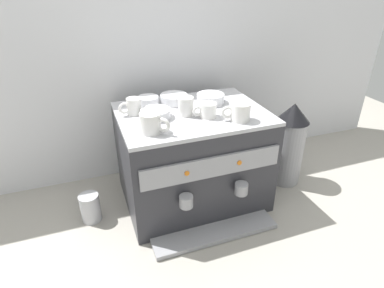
{
  "coord_description": "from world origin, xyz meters",
  "views": [
    {
      "loc": [
        -0.45,
        -1.24,
        1.01
      ],
      "look_at": [
        0.0,
        0.0,
        0.3
      ],
      "focal_mm": 30.2,
      "sensor_mm": 36.0,
      "label": 1
    }
  ],
  "objects_px": {
    "ceramic_bowl_0": "(210,99)",
    "ceramic_bowl_1": "(148,101)",
    "ceramic_cup_0": "(151,123)",
    "ceramic_cup_1": "(207,110)",
    "coffee_grinder": "(289,143)",
    "ceramic_cup_3": "(133,106)",
    "espresso_machine": "(192,158)",
    "ceramic_cup_2": "(239,112)",
    "milk_pitcher": "(90,208)",
    "ceramic_bowl_2": "(156,114)",
    "ceramic_cup_4": "(185,106)",
    "ceramic_bowl_3": "(174,99)"
  },
  "relations": [
    {
      "from": "ceramic_bowl_0",
      "to": "ceramic_bowl_1",
      "type": "relative_size",
      "value": 1.34
    },
    {
      "from": "ceramic_cup_0",
      "to": "ceramic_cup_1",
      "type": "relative_size",
      "value": 1.02
    },
    {
      "from": "coffee_grinder",
      "to": "ceramic_cup_0",
      "type": "bearing_deg",
      "value": -171.58
    },
    {
      "from": "ceramic_cup_0",
      "to": "ceramic_cup_3",
      "type": "xyz_separation_m",
      "value": [
        -0.03,
        0.2,
        -0.0
      ]
    },
    {
      "from": "ceramic_cup_1",
      "to": "ceramic_bowl_0",
      "type": "bearing_deg",
      "value": 62.46
    },
    {
      "from": "ceramic_cup_3",
      "to": "ceramic_cup_1",
      "type": "bearing_deg",
      "value": -25.81
    },
    {
      "from": "espresso_machine",
      "to": "ceramic_cup_3",
      "type": "distance_m",
      "value": 0.37
    },
    {
      "from": "ceramic_cup_2",
      "to": "milk_pitcher",
      "type": "height_order",
      "value": "ceramic_cup_2"
    },
    {
      "from": "ceramic_bowl_2",
      "to": "milk_pitcher",
      "type": "height_order",
      "value": "ceramic_bowl_2"
    },
    {
      "from": "ceramic_cup_4",
      "to": "coffee_grinder",
      "type": "relative_size",
      "value": 0.25
    },
    {
      "from": "ceramic_cup_1",
      "to": "coffee_grinder",
      "type": "bearing_deg",
      "value": 5.25
    },
    {
      "from": "ceramic_cup_0",
      "to": "coffee_grinder",
      "type": "xyz_separation_m",
      "value": [
        0.74,
        0.11,
        -0.28
      ]
    },
    {
      "from": "ceramic_cup_1",
      "to": "ceramic_bowl_2",
      "type": "height_order",
      "value": "ceramic_cup_1"
    },
    {
      "from": "espresso_machine",
      "to": "coffee_grinder",
      "type": "bearing_deg",
      "value": -3.04
    },
    {
      "from": "ceramic_cup_0",
      "to": "ceramic_bowl_2",
      "type": "xyz_separation_m",
      "value": [
        0.05,
        0.13,
        -0.02
      ]
    },
    {
      "from": "ceramic_cup_0",
      "to": "ceramic_bowl_1",
      "type": "relative_size",
      "value": 1.11
    },
    {
      "from": "ceramic_cup_3",
      "to": "ceramic_cup_4",
      "type": "distance_m",
      "value": 0.22
    },
    {
      "from": "ceramic_bowl_2",
      "to": "coffee_grinder",
      "type": "xyz_separation_m",
      "value": [
        0.69,
        -0.02,
        -0.25
      ]
    },
    {
      "from": "ceramic_bowl_2",
      "to": "ceramic_bowl_3",
      "type": "xyz_separation_m",
      "value": [
        0.12,
        0.14,
        0.0
      ]
    },
    {
      "from": "ceramic_cup_4",
      "to": "coffee_grinder",
      "type": "bearing_deg",
      "value": -1.45
    },
    {
      "from": "ceramic_cup_1",
      "to": "coffee_grinder",
      "type": "xyz_separation_m",
      "value": [
        0.48,
        0.04,
        -0.27
      ]
    },
    {
      "from": "ceramic_bowl_1",
      "to": "ceramic_bowl_3",
      "type": "height_order",
      "value": "ceramic_bowl_1"
    },
    {
      "from": "coffee_grinder",
      "to": "ceramic_cup_1",
      "type": "bearing_deg",
      "value": -174.75
    },
    {
      "from": "ceramic_cup_0",
      "to": "coffee_grinder",
      "type": "relative_size",
      "value": 0.24
    },
    {
      "from": "ceramic_cup_0",
      "to": "ceramic_bowl_0",
      "type": "distance_m",
      "value": 0.4
    },
    {
      "from": "ceramic_cup_4",
      "to": "ceramic_bowl_0",
      "type": "height_order",
      "value": "ceramic_cup_4"
    },
    {
      "from": "ceramic_bowl_2",
      "to": "espresso_machine",
      "type": "bearing_deg",
      "value": 1.09
    },
    {
      "from": "ceramic_bowl_2",
      "to": "coffee_grinder",
      "type": "distance_m",
      "value": 0.73
    },
    {
      "from": "ceramic_bowl_2",
      "to": "ceramic_cup_4",
      "type": "bearing_deg",
      "value": -4.57
    },
    {
      "from": "milk_pitcher",
      "to": "ceramic_cup_2",
      "type": "bearing_deg",
      "value": -12.84
    },
    {
      "from": "ceramic_cup_4",
      "to": "ceramic_cup_1",
      "type": "bearing_deg",
      "value": -36.99
    },
    {
      "from": "ceramic_cup_0",
      "to": "ceramic_cup_1",
      "type": "height_order",
      "value": "ceramic_cup_0"
    },
    {
      "from": "espresso_machine",
      "to": "ceramic_bowl_3",
      "type": "relative_size",
      "value": 5.07
    },
    {
      "from": "ceramic_cup_4",
      "to": "ceramic_bowl_0",
      "type": "xyz_separation_m",
      "value": [
        0.16,
        0.09,
        -0.02
      ]
    },
    {
      "from": "ceramic_cup_0",
      "to": "ceramic_cup_2",
      "type": "height_order",
      "value": "ceramic_cup_0"
    },
    {
      "from": "ceramic_cup_2",
      "to": "ceramic_bowl_2",
      "type": "height_order",
      "value": "ceramic_cup_2"
    },
    {
      "from": "ceramic_cup_2",
      "to": "ceramic_bowl_0",
      "type": "distance_m",
      "value": 0.23
    },
    {
      "from": "ceramic_cup_2",
      "to": "ceramic_cup_3",
      "type": "relative_size",
      "value": 1.2
    },
    {
      "from": "ceramic_cup_0",
      "to": "ceramic_cup_3",
      "type": "height_order",
      "value": "ceramic_cup_0"
    },
    {
      "from": "ceramic_bowl_0",
      "to": "ceramic_bowl_2",
      "type": "height_order",
      "value": "ceramic_bowl_0"
    },
    {
      "from": "ceramic_cup_3",
      "to": "ceramic_bowl_0",
      "type": "distance_m",
      "value": 0.37
    },
    {
      "from": "ceramic_bowl_2",
      "to": "ceramic_cup_3",
      "type": "bearing_deg",
      "value": 138.83
    },
    {
      "from": "ceramic_cup_3",
      "to": "ceramic_bowl_2",
      "type": "height_order",
      "value": "ceramic_cup_3"
    },
    {
      "from": "ceramic_bowl_0",
      "to": "ceramic_bowl_3",
      "type": "height_order",
      "value": "ceramic_bowl_0"
    },
    {
      "from": "espresso_machine",
      "to": "ceramic_cup_4",
      "type": "xyz_separation_m",
      "value": [
        -0.04,
        -0.01,
        0.27
      ]
    },
    {
      "from": "espresso_machine",
      "to": "ceramic_cup_1",
      "type": "bearing_deg",
      "value": -60.4
    },
    {
      "from": "ceramic_bowl_3",
      "to": "coffee_grinder",
      "type": "bearing_deg",
      "value": -16.27
    },
    {
      "from": "espresso_machine",
      "to": "ceramic_cup_3",
      "type": "height_order",
      "value": "ceramic_cup_3"
    },
    {
      "from": "ceramic_cup_3",
      "to": "ceramic_bowl_0",
      "type": "relative_size",
      "value": 0.78
    },
    {
      "from": "ceramic_cup_0",
      "to": "ceramic_bowl_0",
      "type": "xyz_separation_m",
      "value": [
        0.33,
        0.22,
        -0.02
      ]
    }
  ]
}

